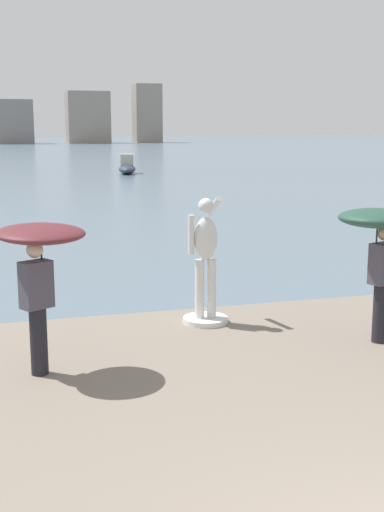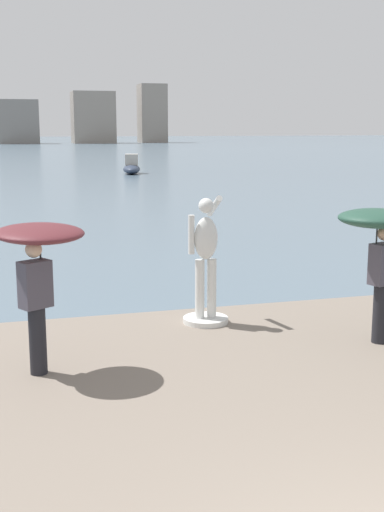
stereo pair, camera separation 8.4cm
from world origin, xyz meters
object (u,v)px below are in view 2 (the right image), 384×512
Objects in this scene: statue_white_figure at (206,267)px; onlooker_left at (38,254)px; onlooker_right at (379,235)px; boat_far at (132,167)px.

onlooker_left is (-2.66, -1.56, 0.64)m from statue_white_figure.
statue_white_figure is at bearing 30.41° from onlooker_left.
boat_far is at bearing 84.38° from onlooker_right.
onlooker_left is 0.51× the size of boat_far.
onlooker_left reaches higher than boat_far.
onlooker_left is 4.74m from onlooker_right.
statue_white_figure is at bearing -98.75° from boat_far.
boat_far is (8.88, 41.98, -1.44)m from onlooker_left.
onlooker_right is at bearing -95.62° from boat_far.
boat_far is at bearing 81.25° from statue_white_figure.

